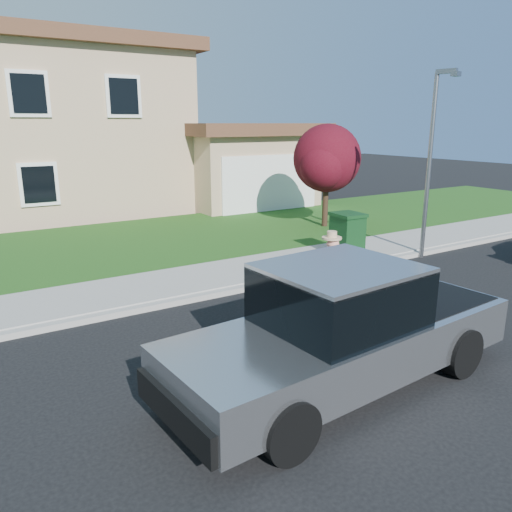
{
  "coord_description": "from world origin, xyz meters",
  "views": [
    {
      "loc": [
        -5.03,
        -6.26,
        3.66
      ],
      "look_at": [
        -0.14,
        1.53,
        1.2
      ],
      "focal_mm": 35.0,
      "sensor_mm": 36.0,
      "label": 1
    }
  ],
  "objects": [
    {
      "name": "ornamental_tree",
      "position": [
        6.38,
        7.26,
        2.37
      ],
      "size": [
        2.59,
        2.33,
        3.55
      ],
      "color": "black",
      "rests_on": "lawn"
    },
    {
      "name": "lawn",
      "position": [
        1.0,
        8.5,
        0.05
      ],
      "size": [
        40.0,
        7.0,
        0.1
      ],
      "primitive_type": "cube",
      "color": "#113E12",
      "rests_on": "ground"
    },
    {
      "name": "ground",
      "position": [
        0.0,
        0.0,
        0.0
      ],
      "size": [
        80.0,
        80.0,
        0.0
      ],
      "primitive_type": "plane",
      "color": "black",
      "rests_on": "ground"
    },
    {
      "name": "curb",
      "position": [
        1.0,
        2.9,
        0.06
      ],
      "size": [
        40.0,
        0.2,
        0.12
      ],
      "primitive_type": "cube",
      "color": "gray",
      "rests_on": "ground"
    },
    {
      "name": "woman",
      "position": [
        1.31,
        1.04,
        0.76
      ],
      "size": [
        0.57,
        0.41,
        1.61
      ],
      "rotation": [
        0.0,
        0.0,
        3.03
      ],
      "color": "#E8937F",
      "rests_on": "ground"
    },
    {
      "name": "street_lamp",
      "position": [
        6.13,
        2.7,
        2.84
      ],
      "size": [
        0.31,
        0.65,
        4.99
      ],
      "rotation": [
        0.0,
        0.0,
        0.22
      ],
      "color": "slate",
      "rests_on": "ground"
    },
    {
      "name": "house",
      "position": [
        1.31,
        16.38,
        3.17
      ],
      "size": [
        14.0,
        11.3,
        6.85
      ],
      "color": "tan",
      "rests_on": "ground"
    },
    {
      "name": "sidewalk",
      "position": [
        1.0,
        4.0,
        0.07
      ],
      "size": [
        40.0,
        2.0,
        0.15
      ],
      "primitive_type": "cube",
      "color": "gray",
      "rests_on": "ground"
    },
    {
      "name": "pickup_truck",
      "position": [
        -0.53,
        -1.4,
        0.84
      ],
      "size": [
        5.6,
        2.28,
        1.8
      ],
      "rotation": [
        0.0,
        0.0,
        0.07
      ],
      "color": "black",
      "rests_on": "ground"
    },
    {
      "name": "trash_bin",
      "position": [
        4.05,
        3.57,
        0.75
      ],
      "size": [
        0.77,
        0.87,
        1.18
      ],
      "rotation": [
        0.0,
        0.0,
        -0.06
      ],
      "color": "#0E3415",
      "rests_on": "sidewalk"
    }
  ]
}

